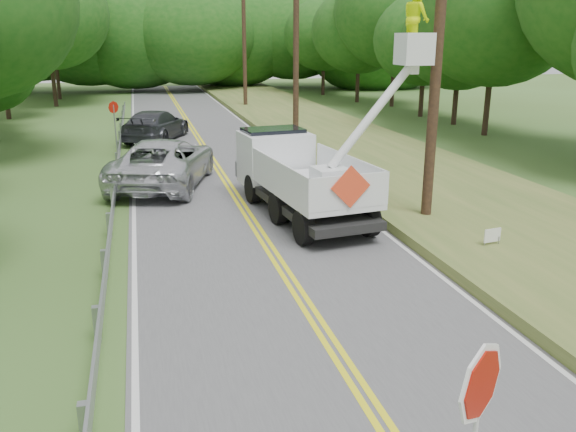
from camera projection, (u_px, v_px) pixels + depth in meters
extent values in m
cube|color=#525355|center=(233.00, 192.00, 20.97)|extent=(7.20, 96.00, 0.02)
cube|color=yellow|center=(230.00, 192.00, 20.95)|extent=(0.12, 96.00, 0.00)
cube|color=yellow|center=(236.00, 192.00, 20.99)|extent=(0.12, 96.00, 0.00)
cube|color=silver|center=(134.00, 198.00, 20.16)|extent=(0.12, 96.00, 0.00)
cube|color=silver|center=(325.00, 186.00, 21.78)|extent=(0.12, 96.00, 0.00)
cube|color=gray|center=(84.00, 426.00, 7.87)|extent=(0.12, 0.14, 0.70)
cube|color=gray|center=(97.00, 324.00, 10.64)|extent=(0.12, 0.14, 0.70)
cube|color=gray|center=(104.00, 264.00, 13.42)|extent=(0.12, 0.14, 0.70)
cube|color=gray|center=(109.00, 225.00, 16.20)|extent=(0.12, 0.14, 0.70)
cube|color=gray|center=(112.00, 198.00, 18.98)|extent=(0.12, 0.14, 0.70)
cube|color=gray|center=(115.00, 177.00, 21.76)|extent=(0.12, 0.14, 0.70)
cube|color=gray|center=(117.00, 161.00, 24.54)|extent=(0.12, 0.14, 0.70)
cube|color=gray|center=(119.00, 148.00, 27.32)|extent=(0.12, 0.14, 0.70)
cube|color=gray|center=(120.00, 138.00, 30.10)|extent=(0.12, 0.14, 0.70)
cube|color=gray|center=(121.00, 129.00, 32.88)|extent=(0.12, 0.14, 0.70)
cube|color=gray|center=(122.00, 122.00, 35.65)|extent=(0.12, 0.14, 0.70)
cube|color=gray|center=(123.00, 116.00, 38.43)|extent=(0.12, 0.14, 0.70)
cube|color=gray|center=(123.00, 110.00, 41.21)|extent=(0.12, 0.14, 0.70)
cube|color=gray|center=(117.00, 176.00, 20.78)|extent=(0.05, 48.00, 0.34)
cylinder|color=black|center=(438.00, 50.00, 16.05)|extent=(0.30, 0.30, 10.00)
cylinder|color=black|center=(296.00, 43.00, 29.94)|extent=(0.30, 0.30, 10.00)
cylinder|color=black|center=(244.00, 41.00, 43.84)|extent=(0.30, 0.30, 10.00)
cube|color=#4A652B|center=(415.00, 177.00, 22.60)|extent=(7.00, 96.00, 0.30)
cylinder|color=#332319|center=(6.00, 99.00, 39.08)|extent=(0.32, 0.32, 2.68)
cylinder|color=#332319|center=(53.00, 81.00, 45.95)|extent=(0.32, 0.32, 4.01)
ellipsoid|color=#184E14|center=(46.00, 15.00, 44.51)|extent=(9.36, 9.36, 8.24)
cylinder|color=#332319|center=(57.00, 75.00, 51.28)|extent=(0.32, 0.32, 4.17)
ellipsoid|color=#184E14|center=(50.00, 14.00, 49.78)|extent=(9.73, 9.73, 8.56)
cylinder|color=#332319|center=(488.00, 101.00, 32.51)|extent=(0.32, 0.32, 3.82)
ellipsoid|color=#184E14|center=(496.00, 12.00, 31.14)|extent=(8.91, 8.91, 7.84)
cylinder|color=#332319|center=(455.00, 100.00, 36.61)|extent=(0.32, 0.32, 3.06)
ellipsoid|color=#184E14|center=(461.00, 38.00, 35.51)|extent=(7.14, 7.14, 6.28)
cylinder|color=#332319|center=(422.00, 95.00, 40.28)|extent=(0.32, 0.32, 2.99)
ellipsoid|color=#184E14|center=(425.00, 39.00, 39.21)|extent=(6.97, 6.97, 6.13)
cylinder|color=#332319|center=(393.00, 80.00, 45.97)|extent=(0.32, 0.32, 4.08)
ellipsoid|color=#184E14|center=(396.00, 13.00, 44.50)|extent=(9.53, 9.53, 8.39)
cylinder|color=#332319|center=(358.00, 82.00, 49.06)|extent=(0.32, 0.32, 3.36)
ellipsoid|color=#184E14|center=(359.00, 30.00, 47.85)|extent=(7.85, 7.85, 6.91)
cylinder|color=#332319|center=(323.00, 78.00, 55.14)|extent=(0.32, 0.32, 3.18)
ellipsoid|color=#184E14|center=(324.00, 35.00, 54.00)|extent=(7.41, 7.41, 6.52)
ellipsoid|color=#184E14|center=(36.00, 34.00, 56.59)|extent=(11.80, 8.85, 8.85)
ellipsoid|color=#184E14|center=(87.00, 34.00, 56.92)|extent=(13.11, 9.83, 9.83)
ellipsoid|color=#184E14|center=(133.00, 34.00, 57.69)|extent=(14.09, 10.56, 10.56)
ellipsoid|color=#184E14|center=(191.00, 34.00, 57.36)|extent=(13.13, 9.85, 9.85)
ellipsoid|color=#184E14|center=(232.00, 35.00, 61.59)|extent=(14.55, 10.92, 10.92)
ellipsoid|color=#184E14|center=(293.00, 35.00, 62.35)|extent=(12.50, 9.37, 9.37)
ellipsoid|color=#184E14|center=(331.00, 35.00, 62.45)|extent=(10.27, 7.70, 7.70)
ellipsoid|color=#184E14|center=(379.00, 35.00, 61.68)|extent=(16.98, 12.73, 12.73)
cylinder|color=#9B1206|center=(481.00, 383.00, 4.83)|extent=(0.63, 0.42, 0.73)
cylinder|color=black|center=(303.00, 228.00, 15.55)|extent=(0.41, 0.97, 0.95)
cylinder|color=black|center=(369.00, 220.00, 16.22)|extent=(0.41, 0.97, 0.95)
cylinder|color=black|center=(278.00, 208.00, 17.30)|extent=(0.41, 0.97, 0.95)
cylinder|color=black|center=(338.00, 202.00, 17.98)|extent=(0.41, 0.97, 0.95)
cylinder|color=black|center=(253.00, 189.00, 19.50)|extent=(0.41, 0.97, 0.95)
cylinder|color=black|center=(307.00, 184.00, 20.17)|extent=(0.41, 0.97, 0.95)
cube|color=black|center=(305.00, 200.00, 17.88)|extent=(2.80, 6.50, 0.25)
cube|color=white|center=(314.00, 190.00, 17.12)|extent=(2.79, 4.77, 0.22)
cube|color=white|center=(278.00, 177.00, 16.60)|extent=(0.59, 4.51, 0.89)
cube|color=white|center=(349.00, 170.00, 17.36)|extent=(0.59, 4.51, 0.89)
cube|color=white|center=(349.00, 192.00, 14.98)|extent=(2.26, 0.33, 0.89)
cube|color=white|center=(275.00, 159.00, 20.02)|extent=(2.42, 2.12, 1.77)
cube|color=black|center=(273.00, 139.00, 20.01)|extent=(2.11, 1.50, 0.74)
cube|color=white|center=(330.00, 182.00, 16.01)|extent=(0.99, 0.99, 0.79)
cube|color=white|center=(414.00, 49.00, 15.88)|extent=(0.84, 0.84, 0.84)
imported|color=#C3E500|center=(416.00, 18.00, 15.64)|extent=(0.62, 0.80, 1.65)
cube|color=#EF4321|center=(351.00, 187.00, 14.87)|extent=(1.11, 0.17, 1.11)
imported|color=silver|center=(164.00, 162.00, 21.64)|extent=(4.65, 6.92, 1.76)
imported|color=#36383F|center=(156.00, 125.00, 31.15)|extent=(4.18, 5.93, 1.59)
cylinder|color=gray|center=(116.00, 132.00, 26.48)|extent=(0.06, 0.06, 2.42)
cylinder|color=#9B1206|center=(113.00, 107.00, 26.16)|extent=(0.44, 0.37, 0.55)
cube|color=white|center=(492.00, 235.00, 14.77)|extent=(0.50, 0.10, 0.35)
cylinder|color=gray|center=(484.00, 247.00, 14.81)|extent=(0.02, 0.02, 0.50)
cylinder|color=gray|center=(498.00, 246.00, 14.91)|extent=(0.02, 0.02, 0.50)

